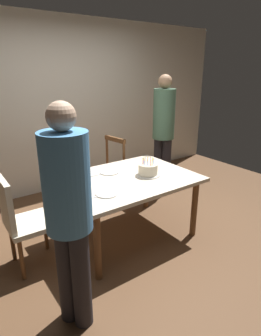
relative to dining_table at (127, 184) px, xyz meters
name	(u,v)px	position (x,y,z in m)	size (l,w,h in m)	color
ground	(127,235)	(0.00, 0.00, -0.64)	(6.40, 6.40, 0.00)	brown
back_wall	(58,107)	(0.00, 1.85, 0.66)	(6.40, 0.10, 2.60)	silver
dining_table	(127,184)	(0.00, 0.00, 0.00)	(1.47, 1.08, 0.73)	beige
birthday_cake	(148,170)	(0.23, -0.08, 0.15)	(0.28, 0.28, 0.20)	silver
plate_near_celebrant	(107,193)	(-0.40, -0.24, 0.09)	(0.22, 0.22, 0.01)	white
plate_far_side	(109,172)	(-0.07, 0.24, 0.09)	(0.22, 0.22, 0.01)	white
fork_near_celebrant	(92,198)	(-0.56, -0.25, 0.09)	(0.18, 0.02, 0.01)	silver
fork_far_side	(97,175)	(-0.23, 0.25, 0.09)	(0.18, 0.02, 0.01)	silver
chair_spindle_back	(107,173)	(0.26, 0.87, -0.18)	(0.50, 0.50, 0.95)	brown
chair_upholstered	(21,218)	(-1.12, 0.12, -0.11)	(0.45, 0.44, 0.95)	beige
person_celebrant	(69,210)	(-1.00, -0.75, 0.32)	(0.32, 0.32, 1.68)	#262328
person_guest	(163,128)	(1.17, 0.72, 0.38)	(0.32, 0.32, 1.78)	#262328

